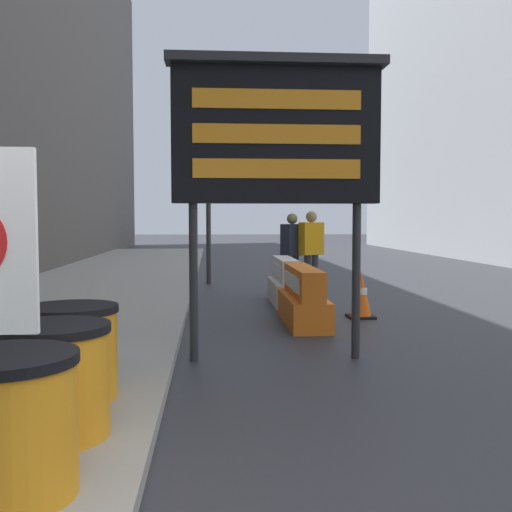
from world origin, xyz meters
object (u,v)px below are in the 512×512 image
Objects in this scene: barrel_drum_foreground at (6,425)px; traffic_cone_near at (361,295)px; jersey_barrier_orange_near at (303,299)px; message_board at (276,135)px; pedestrian_worker at (311,246)px; jersey_barrier_white at (285,283)px; traffic_light_near_curb at (208,170)px; barrel_drum_middle at (54,380)px; pedestrian_passerby at (292,247)px; barrel_drum_back at (71,352)px.

traffic_cone_near is (3.57, 6.37, -0.14)m from barrel_drum_foreground.
jersey_barrier_orange_near is 2.59× the size of traffic_cone_near.
message_board is 6.16m from pedestrian_worker.
jersey_barrier_white is 0.46× the size of traffic_light_near_curb.
message_board is at bearing -98.41° from jersey_barrier_white.
barrel_drum_foreground is 11.91m from traffic_light_near_curb.
barrel_drum_middle is at bearing 48.55° from pedestrian_worker.
traffic_light_near_curb is 3.30m from pedestrian_passerby.
jersey_barrier_orange_near is 3.61m from pedestrian_worker.
pedestrian_passerby reaches higher than jersey_barrier_orange_near.
pedestrian_worker reaches higher than jersey_barrier_orange_near.
barrel_drum_middle is 3.83m from message_board.
pedestrian_passerby is at bearing 71.87° from barrel_drum_middle.
pedestrian_worker is at bearing 69.18° from barrel_drum_middle.
barrel_drum_middle is at bearing -122.93° from traffic_cone_near.
barrel_drum_foreground is 1.80m from barrel_drum_back.
pedestrian_worker is (3.22, 8.46, 0.54)m from barrel_drum_middle.
traffic_cone_near is 0.20× the size of traffic_light_near_curb.
barrel_drum_back is 0.44× the size of jersey_barrier_white.
message_board is at bearing 55.91° from pedestrian_worker.
traffic_cone_near is (3.63, 4.57, -0.14)m from barrel_drum_back.
message_board is at bearing -121.35° from traffic_cone_near.
traffic_cone_near is at bearing 51.57° from barrel_drum_back.
barrel_drum_foreground reaches higher than traffic_cone_near.
jersey_barrier_white is at bearing 120.17° from traffic_cone_near.
traffic_cone_near is at bearing 25.32° from jersey_barrier_orange_near.
message_board reaches higher than jersey_barrier_orange_near.
barrel_drum_foreground is 0.44× the size of jersey_barrier_white.
jersey_barrier_orange_near is 2.27m from jersey_barrier_white.
barrel_drum_middle is 9.11m from pedestrian_passerby.
barrel_drum_foreground is 1.00× the size of barrel_drum_middle.
barrel_drum_middle reaches higher than jersey_barrier_white.
pedestrian_worker is (0.71, 3.48, 0.67)m from jersey_barrier_orange_near.
jersey_barrier_white is 2.06m from traffic_cone_near.
barrel_drum_back is 8.29m from pedestrian_passerby.
traffic_light_near_curb is (-1.49, 3.49, 2.44)m from jersey_barrier_white.
pedestrian_passerby is (2.85, 9.54, 0.51)m from barrel_drum_foreground.
message_board is (1.83, 2.66, 2.06)m from barrel_drum_middle.
traffic_cone_near is at bearing -59.83° from jersey_barrier_white.
traffic_light_near_curb reaches higher than jersey_barrier_orange_near.
traffic_light_near_curb is at bearing 83.58° from barrel_drum_back.
barrel_drum_back is 6.87m from jersey_barrier_white.
barrel_drum_foreground reaches higher than jersey_barrier_white.
jersey_barrier_white is 1.02× the size of pedestrian_passerby.
barrel_drum_back is (-0.08, 0.90, 0.00)m from barrel_drum_middle.
pedestrian_worker is (3.24, 9.36, 0.54)m from barrel_drum_foreground.
pedestrian_passerby is at bearing 76.97° from jersey_barrier_white.
jersey_barrier_white is 1.56m from pedestrian_passerby.
message_board reaches higher than pedestrian_passerby.
jersey_barrier_white is 0.99× the size of pedestrian_worker.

